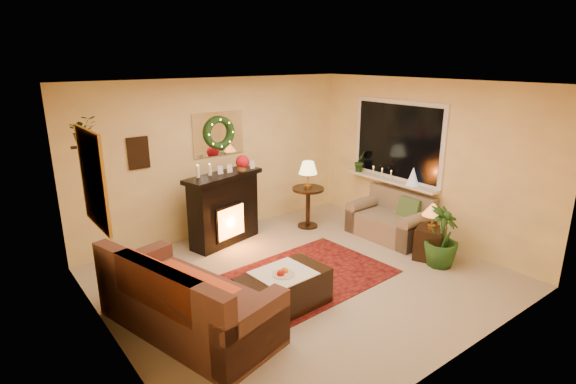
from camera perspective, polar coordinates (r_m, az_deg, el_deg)
floor at (r=6.29m, az=1.98°, el=-10.83°), size 5.00×5.00×0.00m
ceiling at (r=5.58m, az=2.25°, el=13.55°), size 5.00×5.00×0.00m
wall_back at (r=7.61m, az=-8.76°, el=4.37°), size 5.00×5.00×0.00m
wall_front at (r=4.40m, az=21.16°, el=-5.92°), size 5.00×5.00×0.00m
wall_left at (r=4.70m, az=-22.20°, el=-4.61°), size 4.50×4.50×0.00m
wall_right at (r=7.59m, az=16.86°, el=3.81°), size 4.50×4.50×0.00m
area_rug at (r=6.37m, az=2.76°, el=-10.39°), size 2.22×1.71×0.01m
sofa at (r=5.15m, az=-12.55°, el=-12.47°), size 1.43×2.28×0.91m
red_throw at (r=5.28m, az=-13.69°, el=-11.49°), size 0.76×1.24×0.02m
fireplace at (r=7.28m, az=-8.12°, el=-2.32°), size 1.24×0.65×1.09m
poinsettia at (r=7.24m, az=-5.80°, el=3.83°), size 0.22×0.22×0.22m
mantel_candle_a at (r=6.88m, az=-11.38°, el=2.56°), size 0.06×0.06×0.18m
mantel_candle_b at (r=6.95m, az=-9.90°, el=2.78°), size 0.06×0.06×0.17m
mantel_mirror at (r=7.52m, az=-8.82°, el=7.32°), size 0.92×0.02×0.72m
wreath at (r=7.48m, az=-8.68°, el=7.44°), size 0.55×0.11×0.55m
wall_art at (r=7.01m, az=-18.47°, el=4.72°), size 0.32×0.03×0.48m
gold_mirror at (r=4.85m, az=-23.54°, el=1.48°), size 0.03×0.84×1.00m
hanging_plant at (r=5.55m, az=-24.39°, el=5.51°), size 0.33×0.28×0.36m
loveseat at (r=7.65m, az=12.77°, el=-2.66°), size 0.79×1.32×0.76m
window_frame at (r=7.86m, az=13.71°, el=6.34°), size 0.03×1.86×1.36m
window_glass at (r=7.85m, az=13.64°, el=6.33°), size 0.02×1.70×1.22m
window_sill at (r=7.93m, az=12.89°, el=1.43°), size 0.22×1.86×0.04m
mini_tree at (r=7.62m, az=15.59°, el=1.93°), size 0.20×0.20×0.31m
sill_plant at (r=8.31m, az=9.11°, el=3.88°), size 0.27×0.22×0.50m
side_table_round at (r=7.95m, az=2.54°, el=-2.20°), size 0.60×0.60×0.72m
lamp_cream at (r=7.77m, az=2.54°, el=1.61°), size 0.32×0.32×0.49m
end_table_square at (r=7.05m, az=17.55°, el=-6.06°), size 0.52×0.52×0.49m
lamp_tiffany at (r=6.86m, az=17.90°, el=-2.46°), size 0.31×0.31×0.45m
coffee_table at (r=5.51m, az=-0.58°, el=-12.60°), size 1.12×0.66×0.46m
fruit_bowl at (r=5.35m, az=-0.59°, el=-10.61°), size 0.27×0.27×0.06m
floor_palm at (r=6.81m, az=18.96°, el=-5.36°), size 1.83×1.83×2.66m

